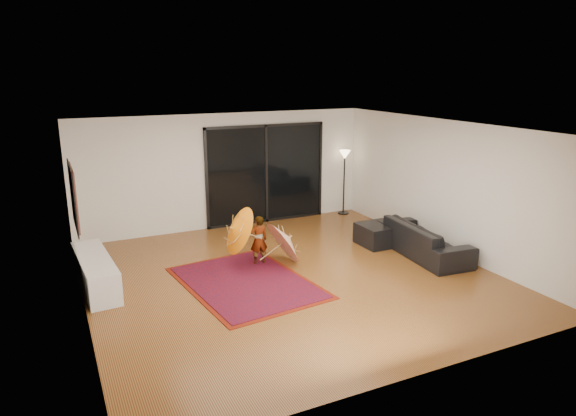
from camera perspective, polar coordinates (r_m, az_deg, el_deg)
floor at (r=9.45m, az=0.30°, el=-7.64°), size 7.00×7.00×0.00m
ceiling at (r=8.77m, az=0.33°, el=8.85°), size 7.00×7.00×0.00m
wall_back at (r=12.19m, az=-6.87°, el=4.10°), size 7.00×0.00×7.00m
wall_front at (r=6.21m, az=14.60°, el=-7.19°), size 7.00×0.00×7.00m
wall_left at (r=8.19m, az=-22.35°, el=-2.42°), size 0.00×7.00×7.00m
wall_right at (r=10.96m, az=17.05°, el=2.30°), size 0.00×7.00×7.00m
sliding_door at (r=12.53m, az=-2.47°, el=3.80°), size 3.06×0.07×2.40m
painting at (r=9.08m, az=-22.73°, el=1.16°), size 0.04×1.28×1.08m
media_console at (r=9.53m, az=-20.62°, el=-6.67°), size 0.63×2.04×0.56m
speaker at (r=8.94m, az=-20.12°, el=-8.99°), size 0.30×0.30×0.29m
persian_rug at (r=9.22m, az=-4.65°, el=-8.24°), size 2.33×3.03×0.02m
sofa at (r=10.79m, az=14.84°, el=-3.36°), size 1.08×2.33×0.66m
ottoman at (r=11.23m, az=9.97°, el=-2.92°), size 0.79×0.79×0.45m
floor_lamp at (r=13.27m, az=6.30°, el=4.88°), size 0.29×0.29×1.67m
child at (r=9.91m, az=-3.28°, el=-3.58°), size 0.36×0.24×0.97m
parasol_orange at (r=9.60m, az=-6.23°, el=-2.69°), size 0.57×0.93×0.91m
parasol_white at (r=10.00m, az=0.23°, el=-3.26°), size 0.64×0.95×0.98m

